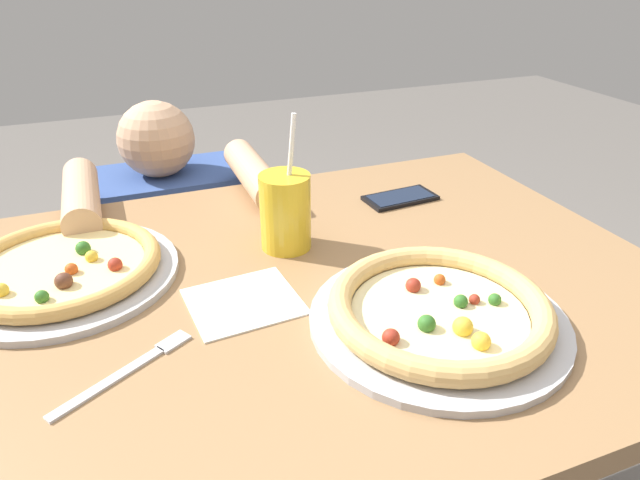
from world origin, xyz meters
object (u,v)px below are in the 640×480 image
object	(u,v)px
pizza_near	(439,311)
pizza_far	(63,268)
fork	(131,368)
cell_phone	(400,198)
diner_seated	(177,285)
drink_cup_colored	(285,211)

from	to	relation	value
pizza_near	pizza_far	distance (m)	0.59
pizza_near	pizza_far	world-z (taller)	pizza_near
fork	cell_phone	xyz separation A→B (m)	(0.57, 0.35, 0.00)
pizza_near	cell_phone	distance (m)	0.43
cell_phone	diner_seated	xyz separation A→B (m)	(-0.45, 0.39, -0.35)
cell_phone	fork	bearing A→B (deg)	-148.93
pizza_far	fork	size ratio (longest dim) A/B	1.97
pizza_far	fork	bearing A→B (deg)	-73.25
pizza_far	cell_phone	size ratio (longest dim) A/B	2.33
drink_cup_colored	diner_seated	world-z (taller)	drink_cup_colored
pizza_near	drink_cup_colored	bearing A→B (deg)	113.44
pizza_near	fork	distance (m)	0.42
fork	diner_seated	size ratio (longest dim) A/B	0.20
pizza_near	diner_seated	bearing A→B (deg)	109.83
drink_cup_colored	diner_seated	distance (m)	0.67
fork	cell_phone	distance (m)	0.67
pizza_far	cell_phone	world-z (taller)	pizza_far
drink_cup_colored	pizza_near	bearing A→B (deg)	-66.56
fork	pizza_near	bearing A→B (deg)	-7.81
pizza_far	drink_cup_colored	world-z (taller)	drink_cup_colored
drink_cup_colored	diner_seated	bearing A→B (deg)	107.61
fork	pizza_far	bearing A→B (deg)	106.75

